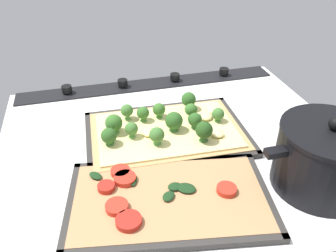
{
  "coord_description": "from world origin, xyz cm",
  "views": [
    {
      "loc": [
        17.55,
        59.75,
        46.07
      ],
      "look_at": [
        2.14,
        0.31,
        5.24
      ],
      "focal_mm": 36.86,
      "sensor_mm": 36.0,
      "label": 1
    }
  ],
  "objects_px": {
    "baking_tray_front": "(167,135)",
    "veggie_pizza_back": "(165,197)",
    "baking_tray_back": "(169,200)",
    "cooking_pot": "(325,158)",
    "broccoli_pizza": "(167,127)"
  },
  "relations": [
    {
      "from": "baking_tray_front",
      "to": "veggie_pizza_back",
      "type": "bearing_deg",
      "value": 74.82
    },
    {
      "from": "baking_tray_back",
      "to": "veggie_pizza_back",
      "type": "relative_size",
      "value": 1.08
    },
    {
      "from": "baking_tray_back",
      "to": "cooking_pot",
      "type": "bearing_deg",
      "value": 175.01
    },
    {
      "from": "broccoli_pizza",
      "to": "baking_tray_back",
      "type": "relative_size",
      "value": 0.88
    },
    {
      "from": "broccoli_pizza",
      "to": "cooking_pot",
      "type": "height_order",
      "value": "cooking_pot"
    },
    {
      "from": "veggie_pizza_back",
      "to": "baking_tray_front",
      "type": "bearing_deg",
      "value": -105.18
    },
    {
      "from": "cooking_pot",
      "to": "baking_tray_back",
      "type": "bearing_deg",
      "value": -4.99
    },
    {
      "from": "baking_tray_front",
      "to": "cooking_pot",
      "type": "distance_m",
      "value": 0.34
    },
    {
      "from": "broccoli_pizza",
      "to": "veggie_pizza_back",
      "type": "height_order",
      "value": "broccoli_pizza"
    },
    {
      "from": "veggie_pizza_back",
      "to": "cooking_pot",
      "type": "height_order",
      "value": "cooking_pot"
    },
    {
      "from": "baking_tray_front",
      "to": "veggie_pizza_back",
      "type": "relative_size",
      "value": 1.01
    },
    {
      "from": "broccoli_pizza",
      "to": "baking_tray_back",
      "type": "xyz_separation_m",
      "value": [
        0.05,
        0.2,
        -0.02
      ]
    },
    {
      "from": "baking_tray_front",
      "to": "veggie_pizza_back",
      "type": "height_order",
      "value": "veggie_pizza_back"
    },
    {
      "from": "broccoli_pizza",
      "to": "baking_tray_back",
      "type": "distance_m",
      "value": 0.21
    },
    {
      "from": "veggie_pizza_back",
      "to": "cooking_pot",
      "type": "distance_m",
      "value": 0.3
    }
  ]
}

